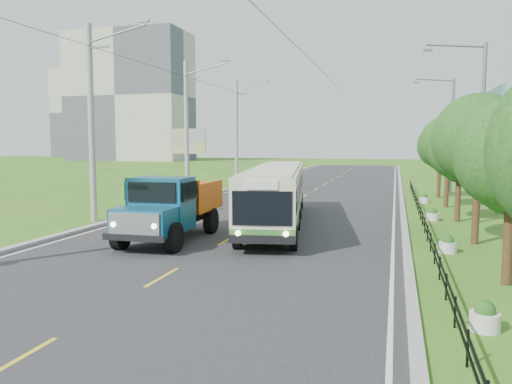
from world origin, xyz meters
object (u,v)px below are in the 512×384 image
at_px(planter_near, 448,245).
at_px(billboard_left, 188,145).
at_px(streetlight_far, 450,132).
at_px(dump_truck, 171,204).
at_px(pole_near, 92,122).
at_px(tree_back, 441,148).
at_px(tree_third, 480,144).
at_px(billboard_right, 493,122).
at_px(tree_fifth, 449,146).
at_px(pole_far, 237,132).
at_px(planter_far, 424,199).
at_px(streetlight_mid, 479,126).
at_px(planter_front, 485,318).
at_px(pole_mid, 187,129).
at_px(bus, 276,191).
at_px(tree_fourth, 461,152).
at_px(planter_mid, 433,215).

height_order(planter_near, billboard_left, billboard_left).
bearing_deg(streetlight_far, dump_truck, -119.80).
relative_size(pole_near, planter_near, 14.93).
bearing_deg(dump_truck, planter_near, 1.52).
height_order(tree_back, planter_near, tree_back).
distance_m(tree_third, streetlight_far, 19.90).
relative_size(billboard_right, dump_truck, 1.13).
distance_m(tree_fifth, streetlight_far, 7.97).
height_order(pole_far, planter_far, pole_far).
bearing_deg(dump_truck, streetlight_mid, 32.09).
xyz_separation_m(tree_third, billboard_left, (-19.36, 15.86, -0.12)).
height_order(planter_front, billboard_right, billboard_right).
bearing_deg(billboard_right, dump_truck, -135.03).
relative_size(planter_front, planter_near, 1.00).
distance_m(pole_mid, bus, 14.39).
bearing_deg(pole_mid, billboard_right, -2.78).
relative_size(tree_fourth, streetlight_mid, 0.60).
bearing_deg(streetlight_far, planter_front, -93.89).
height_order(streetlight_mid, billboard_left, streetlight_mid).
bearing_deg(pole_far, streetlight_far, -14.81).
height_order(pole_far, billboard_left, pole_far).
bearing_deg(streetlight_far, pole_near, -134.86).
distance_m(tree_fifth, planter_front, 22.46).
relative_size(billboard_left, bus, 0.35).
bearing_deg(tree_third, tree_fourth, 90.00).
xyz_separation_m(pole_far, tree_fifth, (18.12, -12.86, -1.24)).
distance_m(tree_fourth, billboard_left, 21.72).
xyz_separation_m(pole_near, planter_front, (16.86, -11.00, -4.81)).
bearing_deg(tree_fourth, tree_back, 90.00).
height_order(tree_third, tree_fourth, tree_third).
bearing_deg(streetlight_far, pole_mid, -159.68).
xyz_separation_m(pole_near, planter_mid, (16.86, 5.00, -4.81)).
xyz_separation_m(pole_near, planter_near, (16.86, -3.00, -4.81)).
distance_m(pole_near, bus, 10.00).
relative_size(streetlight_mid, streetlight_far, 1.00).
distance_m(billboard_left, dump_truck, 20.05).
distance_m(tree_back, planter_front, 28.37).
height_order(pole_near, streetlight_mid, pole_near).
xyz_separation_m(planter_near, bus, (-7.58, 4.54, 1.41)).
height_order(planter_near, planter_far, same).
distance_m(tree_fourth, planter_far, 8.62).
relative_size(streetlight_far, bus, 0.61).
height_order(tree_fifth, billboard_left, tree_fifth).
xyz_separation_m(pole_near, dump_truck, (5.98, -3.56, -3.57)).
relative_size(tree_third, planter_mid, 8.96).
xyz_separation_m(tree_third, billboard_right, (2.44, 11.86, 1.36)).
bearing_deg(pole_far, pole_mid, -90.00).
bearing_deg(streetlight_mid, bus, -160.21).
relative_size(pole_far, dump_truck, 1.55).
relative_size(pole_mid, planter_far, 14.93).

